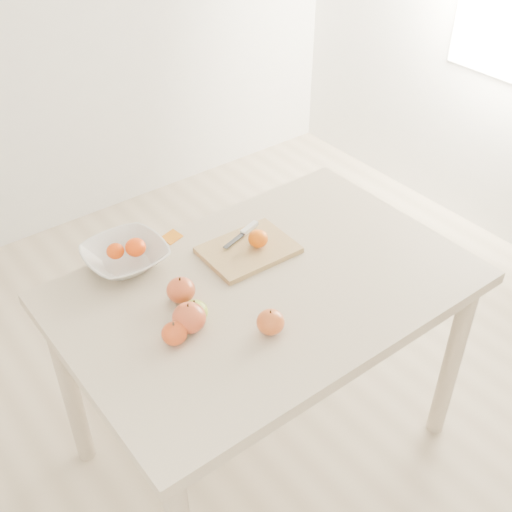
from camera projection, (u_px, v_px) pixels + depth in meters
ground at (264, 440)px, 2.34m from camera, size 3.50×3.50×0.00m
table at (266, 308)px, 1.95m from camera, size 1.20×0.80×0.75m
cutting_board at (248, 250)px, 2.00m from camera, size 0.29×0.21×0.02m
board_tangerine at (258, 239)px, 1.98m from camera, size 0.06×0.06×0.05m
fruit_bowl at (125, 256)px, 1.94m from camera, size 0.25×0.25×0.06m
bowl_tangerine_near at (115, 251)px, 1.92m from camera, size 0.05×0.05×0.05m
bowl_tangerine_far at (136, 247)px, 1.92m from camera, size 0.06×0.06×0.06m
orange_peel_a at (172, 238)px, 2.06m from camera, size 0.07×0.06×0.01m
orange_peel_b at (209, 248)px, 2.02m from camera, size 0.06×0.05×0.01m
paring_knife at (247, 230)px, 2.06m from camera, size 0.17×0.07×0.01m
apple_green at (195, 312)px, 1.74m from camera, size 0.07×0.07×0.06m
apple_red_b at (189, 318)px, 1.71m from camera, size 0.09×0.09×0.08m
apple_red_c at (271, 322)px, 1.70m from camera, size 0.08×0.08×0.07m
apple_red_a at (181, 290)px, 1.80m from camera, size 0.08×0.08×0.07m
apple_red_d at (174, 334)px, 1.67m from camera, size 0.07×0.07×0.06m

